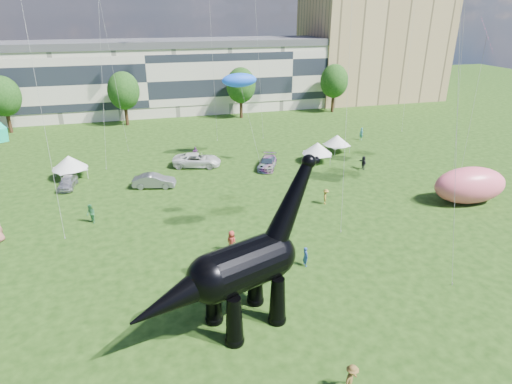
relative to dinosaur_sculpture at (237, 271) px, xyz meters
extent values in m
plane|color=#16330C|center=(5.29, 0.92, -4.01)|extent=(220.00, 220.00, 0.00)
cube|color=beige|center=(-2.71, 62.92, 1.99)|extent=(78.00, 11.00, 12.00)
cube|color=tan|center=(45.29, 65.92, 6.99)|extent=(28.00, 18.00, 22.00)
cylinder|color=#382314|center=(-24.71, 53.92, -2.41)|extent=(0.56, 0.56, 3.20)
ellipsoid|color=#14380F|center=(-24.71, 53.92, 2.31)|extent=(5.20, 5.20, 6.24)
cylinder|color=#382314|center=(-6.71, 53.92, -2.41)|extent=(0.56, 0.56, 3.20)
ellipsoid|color=#14380F|center=(-6.71, 53.92, 2.31)|extent=(5.20, 5.20, 6.24)
cylinder|color=#382314|center=(13.29, 53.92, -2.41)|extent=(0.56, 0.56, 3.20)
ellipsoid|color=#14380F|center=(13.29, 53.92, 2.31)|extent=(5.20, 5.20, 6.24)
cylinder|color=#382314|center=(31.29, 53.92, -2.41)|extent=(0.56, 0.56, 3.20)
ellipsoid|color=#14380F|center=(31.29, 53.92, 2.31)|extent=(5.20, 5.20, 6.24)
cone|color=black|center=(-0.56, -1.47, -2.40)|extent=(1.43, 1.43, 3.23)
sphere|color=black|center=(-0.56, -1.47, -3.82)|extent=(1.18, 1.18, 1.18)
cone|color=black|center=(-1.39, 0.74, -2.40)|extent=(1.43, 1.43, 3.23)
sphere|color=black|center=(-1.39, 0.74, -3.82)|extent=(1.18, 1.18, 1.18)
cone|color=black|center=(2.46, -0.34, -2.40)|extent=(1.43, 1.43, 3.23)
sphere|color=black|center=(2.46, -0.34, -3.82)|extent=(1.18, 1.18, 1.18)
cone|color=black|center=(1.63, 1.88, -2.40)|extent=(1.43, 1.43, 3.23)
sphere|color=black|center=(1.63, 1.88, -3.82)|extent=(1.18, 1.18, 1.18)
cylinder|color=black|center=(0.44, 0.16, 0.18)|extent=(5.25, 4.30, 2.90)
sphere|color=black|center=(-1.68, -0.63, 0.18)|extent=(2.90, 2.90, 2.90)
sphere|color=black|center=(2.55, 0.96, 0.18)|extent=(2.80, 2.80, 2.80)
cone|color=black|center=(3.78, 1.42, 3.30)|extent=(4.36, 2.93, 5.70)
sphere|color=black|center=(5.01, 1.88, 5.77)|extent=(0.90, 0.90, 0.90)
cylinder|color=black|center=(5.31, 1.99, 5.71)|extent=(0.87, 0.71, 0.47)
cone|color=black|center=(-3.76, -1.41, -0.18)|extent=(6.12, 4.11, 3.16)
imported|color=silver|center=(-13.06, 26.78, -3.35)|extent=(2.05, 4.09, 1.34)
imported|color=slate|center=(-3.81, 24.41, -3.25)|extent=(4.89, 2.63, 1.53)
imported|color=silver|center=(1.76, 30.04, -3.18)|extent=(6.52, 4.30, 1.67)
imported|color=#595960|center=(10.11, 27.05, -3.31)|extent=(3.83, 5.23, 1.41)
cube|color=white|center=(16.94, 27.52, -2.92)|extent=(3.44, 3.44, 0.12)
cone|color=white|center=(16.94, 27.52, -2.12)|extent=(4.35, 4.35, 1.49)
cylinder|color=#999999|center=(15.33, 26.37, -3.47)|extent=(0.06, 0.06, 1.10)
cylinder|color=#999999|center=(18.09, 25.92, -3.47)|extent=(0.06, 0.06, 1.10)
cylinder|color=#999999|center=(15.79, 29.13, -3.47)|extent=(0.06, 0.06, 1.10)
cylinder|color=#999999|center=(18.54, 28.67, -3.47)|extent=(0.06, 0.06, 1.10)
cube|color=silver|center=(21.20, 30.73, -3.00)|extent=(3.32, 3.32, 0.11)
cone|color=silver|center=(21.20, 30.73, -2.27)|extent=(4.21, 4.21, 1.38)
cylinder|color=#999999|center=(20.25, 29.18, -3.51)|extent=(0.06, 0.06, 1.01)
cylinder|color=#999999|center=(22.75, 29.78, -3.51)|extent=(0.06, 0.06, 1.01)
cylinder|color=#999999|center=(19.65, 31.68, -3.51)|extent=(0.06, 0.06, 1.01)
cylinder|color=#999999|center=(22.15, 32.28, -3.51)|extent=(0.06, 0.06, 1.01)
cube|color=silver|center=(-13.05, 29.97, -2.87)|extent=(4.04, 4.04, 0.12)
cone|color=silver|center=(-13.05, 29.97, -2.04)|extent=(5.12, 5.12, 1.56)
cylinder|color=#999999|center=(-13.87, 28.08, -3.44)|extent=(0.06, 0.06, 1.14)
cylinder|color=#999999|center=(-11.17, 29.16, -3.44)|extent=(0.06, 0.06, 1.14)
cylinder|color=#999999|center=(-14.94, 30.78, -3.44)|extent=(0.06, 0.06, 1.14)
cylinder|color=#999999|center=(-12.24, 31.86, -3.44)|extent=(0.06, 0.06, 1.14)
ellipsoid|color=#FB617D|center=(26.91, 11.80, -2.13)|extent=(7.88, 4.52, 3.77)
imported|color=teal|center=(27.42, 35.24, -3.09)|extent=(0.65, 0.79, 1.85)
imported|color=black|center=(21.43, 23.56, -3.18)|extent=(0.52, 1.56, 1.67)
imported|color=#26468D|center=(6.55, 5.21, -3.21)|extent=(0.45, 0.63, 1.61)
imported|color=#7F3A83|center=(1.96, 32.88, -3.17)|extent=(1.07, 0.73, 1.68)
imported|color=#A9322A|center=(1.51, 8.74, -3.07)|extent=(1.05, 1.09, 1.89)
imported|color=#307944|center=(-9.90, 17.18, -3.09)|extent=(1.06, 1.13, 1.85)
imported|color=brown|center=(4.42, -6.57, -3.13)|extent=(1.31, 1.22, 1.77)
imported|color=olive|center=(12.71, 15.28, -3.21)|extent=(0.98, 1.19, 1.60)
ellipsoid|color=blue|center=(7.78, 31.69, 6.16)|extent=(4.79, 3.89, 1.71)
plane|color=#E6407E|center=(27.54, 14.24, 12.05)|extent=(3.56, 3.75, 3.16)
camera|label=1|loc=(-4.64, -20.96, 14.33)|focal=30.00mm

